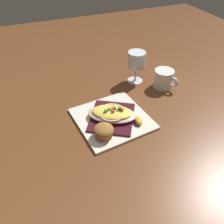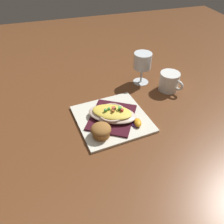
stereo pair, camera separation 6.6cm
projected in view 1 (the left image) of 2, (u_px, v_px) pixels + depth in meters
The scene contains 8 objects.
ground_plane at pixel (112, 120), 0.93m from camera, with size 2.60×2.60×0.00m, color brown.
square_plate at pixel (112, 119), 0.92m from camera, with size 0.27×0.27×0.01m, color white.
folded_napkin at pixel (112, 117), 0.92m from camera, with size 0.17×0.19×0.01m, color #3D121D.
gratin_dish at pixel (112, 113), 0.90m from camera, with size 0.19×0.22×0.05m.
muffin at pixel (104, 131), 0.82m from camera, with size 0.07×0.07×0.05m.
orange_garnish at pixel (138, 121), 0.89m from camera, with size 0.06×0.05×0.02m.
coffee_mug at pixel (164, 80), 1.09m from camera, with size 0.12×0.09×0.09m.
stemmed_glass at pixel (136, 61), 1.08m from camera, with size 0.08×0.08×0.15m.
Camera 1 is at (-0.64, 0.26, 0.62)m, focal length 36.92 mm.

